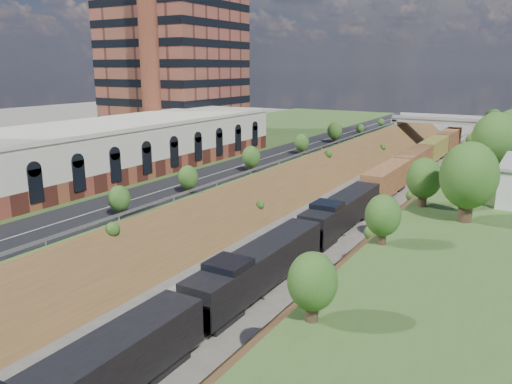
% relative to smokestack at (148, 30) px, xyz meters
% --- Properties ---
extents(platform_left, '(44.00, 180.00, 5.00)m').
position_rel_smokestack_xyz_m(platform_left, '(3.00, 4.00, -22.50)').
color(platform_left, '#385D26').
rests_on(platform_left, ground).
extents(embankment_left, '(10.00, 180.00, 10.00)m').
position_rel_smokestack_xyz_m(embankment_left, '(25.00, 4.00, -25.00)').
color(embankment_left, brown).
rests_on(embankment_left, ground).
extents(embankment_right, '(10.00, 180.00, 10.00)m').
position_rel_smokestack_xyz_m(embankment_right, '(47.00, 4.00, -25.00)').
color(embankment_right, brown).
rests_on(embankment_right, ground).
extents(rail_left_track, '(1.58, 180.00, 0.18)m').
position_rel_smokestack_xyz_m(rail_left_track, '(33.40, 4.00, -24.91)').
color(rail_left_track, gray).
rests_on(rail_left_track, ground).
extents(rail_right_track, '(1.58, 180.00, 0.18)m').
position_rel_smokestack_xyz_m(rail_right_track, '(38.60, 4.00, -24.91)').
color(rail_right_track, gray).
rests_on(rail_right_track, ground).
extents(road, '(8.00, 180.00, 0.10)m').
position_rel_smokestack_xyz_m(road, '(20.50, 4.00, -19.95)').
color(road, black).
rests_on(road, platform_left).
extents(guardrail, '(0.10, 171.00, 0.70)m').
position_rel_smokestack_xyz_m(guardrail, '(24.60, 3.80, -19.45)').
color(guardrail, '#99999E').
rests_on(guardrail, platform_left).
extents(commercial_building, '(14.30, 62.30, 7.00)m').
position_rel_smokestack_xyz_m(commercial_building, '(8.00, -18.00, -16.49)').
color(commercial_building, brown).
rests_on(commercial_building, platform_left).
extents(smokestack, '(3.20, 3.20, 40.00)m').
position_rel_smokestack_xyz_m(smokestack, '(0.00, 0.00, 0.00)').
color(smokestack, brown).
rests_on(smokestack, platform_left).
extents(overpass, '(24.50, 8.30, 7.40)m').
position_rel_smokestack_xyz_m(overpass, '(36.00, 66.00, -20.08)').
color(overpass, gray).
rests_on(overpass, ground).
extents(tree_right_large, '(5.25, 5.25, 7.61)m').
position_rel_smokestack_xyz_m(tree_right_large, '(53.00, -16.00, -15.62)').
color(tree_right_large, '#473323').
rests_on(tree_right_large, platform_right).
extents(tree_left_crest, '(2.45, 2.45, 3.55)m').
position_rel_smokestack_xyz_m(tree_left_crest, '(24.20, -36.00, -17.96)').
color(tree_left_crest, '#473323').
rests_on(tree_left_crest, platform_left).
extents(freight_train, '(3.14, 126.49, 4.67)m').
position_rel_smokestack_xyz_m(freight_train, '(38.60, 6.25, -22.37)').
color(freight_train, black).
rests_on(freight_train, ground).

